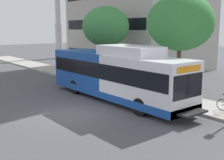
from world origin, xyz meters
The scene contains 6 objects.
ground_plane centered at (0.00, 8.00, 0.00)m, with size 120.00×120.00×0.00m, color #4C4C51.
sidewalk_curb centered at (7.00, 6.00, 0.07)m, with size 3.00×56.00×0.14m, color #A8A399.
transit_bus centered at (4.07, 0.95, 1.70)m, with size 2.58×12.25×3.65m.
street_tree_near_stop centered at (8.08, -0.97, 5.06)m, with size 4.44×4.44×6.82m.
street_tree_mid_block centered at (8.16, 7.35, 4.83)m, with size 4.18×4.18×6.48m.
lattice_comm_tower centered at (14.01, 27.08, 7.83)m, with size 1.10×1.10×23.98m.
Camera 1 is at (-7.58, -13.28, 4.72)m, focal length 45.80 mm.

